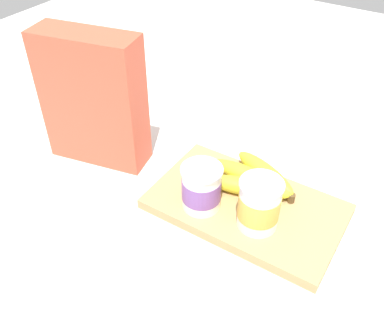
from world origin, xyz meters
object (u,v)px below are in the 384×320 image
cutting_board (246,206)px  yogurt_cup_front (259,204)px  yogurt_cup_back (201,188)px  banana_bunch (254,179)px  cereal_box (93,100)px

cutting_board → yogurt_cup_front: bearing=136.2°
cutting_board → yogurt_cup_back: bearing=36.9°
banana_bunch → cutting_board: bearing=100.8°
cutting_board → banana_bunch: 0.06m
cereal_box → yogurt_cup_back: cereal_box is taller
cutting_board → yogurt_cup_front: 0.08m
yogurt_cup_front → yogurt_cup_back: yogurt_cup_front is taller
cutting_board → cereal_box: (0.35, 0.02, 0.13)m
cereal_box → yogurt_cup_back: bearing=160.9°
cutting_board → yogurt_cup_front: (-0.04, 0.04, 0.06)m
yogurt_cup_back → banana_bunch: size_ratio=0.49×
cutting_board → yogurt_cup_front: yogurt_cup_front is taller
cereal_box → banana_bunch: 0.36m
yogurt_cup_back → banana_bunch: 0.12m
cereal_box → cutting_board: bearing=170.8°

